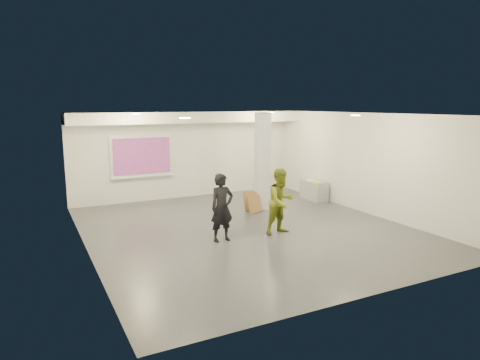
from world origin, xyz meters
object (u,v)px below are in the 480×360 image
man (281,201)px  woman (222,208)px  column (263,161)px  projection_screen (142,157)px  credenza (314,190)px

man → woman: bearing=167.8°
column → woman: (-2.49, -2.40, -0.68)m
projection_screen → woman: size_ratio=1.28×
column → projection_screen: size_ratio=1.43×
credenza → woman: size_ratio=0.68×
projection_screen → woman: projection_screen is taller
man → projection_screen: bearing=105.1°
projection_screen → credenza: projection_screen is taller
column → man: size_ratio=1.80×
column → woman: 3.53m
credenza → woman: bearing=-147.7°
column → projection_screen: 4.08m
man → column: bearing=62.3°
credenza → man: 4.23m
woman → man: bearing=-8.6°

